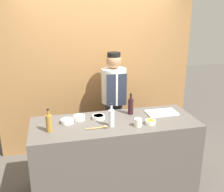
{
  "coord_description": "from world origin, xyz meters",
  "views": [
    {
      "loc": [
        -0.73,
        -2.85,
        2.24
      ],
      "look_at": [
        0.0,
        0.15,
        1.23
      ],
      "focal_mm": 42.0,
      "sensor_mm": 36.0,
      "label": 1
    }
  ],
  "objects_px": {
    "sauce_bowl_white": "(67,121)",
    "sauce_bowl_yellow": "(79,117)",
    "sauce_bowl_orange": "(150,122)",
    "sauce_bowl_green": "(99,117)",
    "wooden_spoon": "(100,127)",
    "bottle_vinegar": "(49,123)",
    "cup_cream": "(138,122)",
    "chef_center": "(114,102)",
    "cutting_board": "(162,113)",
    "bottle_wine": "(131,106)",
    "bottle_clear": "(111,117)"
  },
  "relations": [
    {
      "from": "sauce_bowl_orange",
      "to": "sauce_bowl_yellow",
      "type": "xyz_separation_m",
      "value": [
        -0.81,
        0.33,
        0.0
      ]
    },
    {
      "from": "bottle_wine",
      "to": "cup_cream",
      "type": "bearing_deg",
      "value": -94.34
    },
    {
      "from": "sauce_bowl_orange",
      "to": "bottle_vinegar",
      "type": "distance_m",
      "value": 1.18
    },
    {
      "from": "cup_cream",
      "to": "sauce_bowl_white",
      "type": "bearing_deg",
      "value": 160.31
    },
    {
      "from": "sauce_bowl_yellow",
      "to": "cup_cream",
      "type": "xyz_separation_m",
      "value": [
        0.65,
        -0.35,
        0.02
      ]
    },
    {
      "from": "sauce_bowl_orange",
      "to": "wooden_spoon",
      "type": "bearing_deg",
      "value": 177.77
    },
    {
      "from": "sauce_bowl_yellow",
      "to": "wooden_spoon",
      "type": "height_order",
      "value": "sauce_bowl_yellow"
    },
    {
      "from": "sauce_bowl_orange",
      "to": "cutting_board",
      "type": "distance_m",
      "value": 0.39
    },
    {
      "from": "sauce_bowl_orange",
      "to": "sauce_bowl_yellow",
      "type": "distance_m",
      "value": 0.88
    },
    {
      "from": "bottle_clear",
      "to": "cup_cream",
      "type": "bearing_deg",
      "value": -13.25
    },
    {
      "from": "bottle_wine",
      "to": "sauce_bowl_white",
      "type": "bearing_deg",
      "value": -173.37
    },
    {
      "from": "bottle_vinegar",
      "to": "bottle_clear",
      "type": "bearing_deg",
      "value": -2.03
    },
    {
      "from": "sauce_bowl_yellow",
      "to": "bottle_vinegar",
      "type": "bearing_deg",
      "value": -145.18
    },
    {
      "from": "sauce_bowl_yellow",
      "to": "wooden_spoon",
      "type": "bearing_deg",
      "value": -56.31
    },
    {
      "from": "bottle_wine",
      "to": "bottle_clear",
      "type": "bearing_deg",
      "value": -136.92
    },
    {
      "from": "cup_cream",
      "to": "wooden_spoon",
      "type": "xyz_separation_m",
      "value": [
        -0.45,
        0.05,
        -0.03
      ]
    },
    {
      "from": "sauce_bowl_green",
      "to": "cup_cream",
      "type": "xyz_separation_m",
      "value": [
        0.41,
        -0.32,
        0.02
      ]
    },
    {
      "from": "sauce_bowl_orange",
      "to": "bottle_wine",
      "type": "xyz_separation_m",
      "value": [
        -0.13,
        0.36,
        0.08
      ]
    },
    {
      "from": "cup_cream",
      "to": "wooden_spoon",
      "type": "relative_size",
      "value": 0.35
    },
    {
      "from": "bottle_clear",
      "to": "sauce_bowl_orange",
      "type": "bearing_deg",
      "value": -6.12
    },
    {
      "from": "wooden_spoon",
      "to": "cutting_board",
      "type": "bearing_deg",
      "value": 16.39
    },
    {
      "from": "sauce_bowl_yellow",
      "to": "bottle_wine",
      "type": "relative_size",
      "value": 0.51
    },
    {
      "from": "bottle_vinegar",
      "to": "wooden_spoon",
      "type": "distance_m",
      "value": 0.58
    },
    {
      "from": "sauce_bowl_orange",
      "to": "wooden_spoon",
      "type": "xyz_separation_m",
      "value": [
        -0.61,
        0.02,
        -0.02
      ]
    },
    {
      "from": "wooden_spoon",
      "to": "bottle_wine",
      "type": "bearing_deg",
      "value": 35.43
    },
    {
      "from": "wooden_spoon",
      "to": "chef_center",
      "type": "xyz_separation_m",
      "value": [
        0.41,
        0.99,
        -0.06
      ]
    },
    {
      "from": "sauce_bowl_white",
      "to": "bottle_clear",
      "type": "bearing_deg",
      "value": -23.41
    },
    {
      "from": "bottle_clear",
      "to": "bottle_wine",
      "type": "xyz_separation_m",
      "value": [
        0.33,
        0.31,
        0.0
      ]
    },
    {
      "from": "cutting_board",
      "to": "cup_cream",
      "type": "height_order",
      "value": "cup_cream"
    },
    {
      "from": "bottle_vinegar",
      "to": "cup_cream",
      "type": "distance_m",
      "value": 1.02
    },
    {
      "from": "sauce_bowl_yellow",
      "to": "cutting_board",
      "type": "xyz_separation_m",
      "value": [
        1.08,
        -0.05,
        -0.02
      ]
    },
    {
      "from": "sauce_bowl_green",
      "to": "bottle_vinegar",
      "type": "xyz_separation_m",
      "value": [
        -0.6,
        -0.22,
        0.08
      ]
    },
    {
      "from": "sauce_bowl_green",
      "to": "sauce_bowl_yellow",
      "type": "distance_m",
      "value": 0.24
    },
    {
      "from": "sauce_bowl_white",
      "to": "sauce_bowl_yellow",
      "type": "xyz_separation_m",
      "value": [
        0.15,
        0.06,
        0.0
      ]
    },
    {
      "from": "sauce_bowl_orange",
      "to": "sauce_bowl_green",
      "type": "height_order",
      "value": "sauce_bowl_orange"
    },
    {
      "from": "sauce_bowl_yellow",
      "to": "chef_center",
      "type": "height_order",
      "value": "chef_center"
    },
    {
      "from": "sauce_bowl_green",
      "to": "sauce_bowl_yellow",
      "type": "bearing_deg",
      "value": 172.94
    },
    {
      "from": "bottle_wine",
      "to": "chef_center",
      "type": "height_order",
      "value": "chef_center"
    },
    {
      "from": "bottle_wine",
      "to": "cup_cream",
      "type": "height_order",
      "value": "bottle_wine"
    },
    {
      "from": "sauce_bowl_white",
      "to": "wooden_spoon",
      "type": "relative_size",
      "value": 0.59
    },
    {
      "from": "cutting_board",
      "to": "bottle_wine",
      "type": "xyz_separation_m",
      "value": [
        -0.4,
        0.08,
        0.1
      ]
    },
    {
      "from": "wooden_spoon",
      "to": "chef_center",
      "type": "bearing_deg",
      "value": 67.41
    },
    {
      "from": "cutting_board",
      "to": "bottle_wine",
      "type": "distance_m",
      "value": 0.42
    },
    {
      "from": "cup_cream",
      "to": "chef_center",
      "type": "relative_size",
      "value": 0.06
    },
    {
      "from": "sauce_bowl_white",
      "to": "bottle_vinegar",
      "type": "distance_m",
      "value": 0.3
    },
    {
      "from": "cutting_board",
      "to": "bottle_wine",
      "type": "relative_size",
      "value": 1.41
    },
    {
      "from": "sauce_bowl_white",
      "to": "cup_cream",
      "type": "height_order",
      "value": "cup_cream"
    },
    {
      "from": "wooden_spoon",
      "to": "chef_center",
      "type": "distance_m",
      "value": 1.07
    },
    {
      "from": "sauce_bowl_yellow",
      "to": "cutting_board",
      "type": "distance_m",
      "value": 1.08
    },
    {
      "from": "sauce_bowl_orange",
      "to": "sauce_bowl_white",
      "type": "height_order",
      "value": "sauce_bowl_orange"
    }
  ]
}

